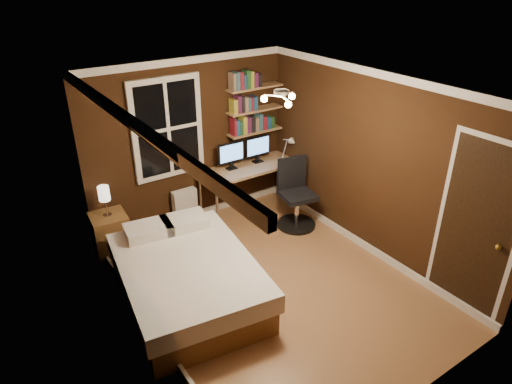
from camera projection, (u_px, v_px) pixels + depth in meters
floor at (272, 284)px, 5.78m from camera, size 4.20×4.20×0.00m
wall_back at (190, 143)px, 6.76m from camera, size 3.20×0.04×2.50m
wall_left at (140, 240)px, 4.41m from camera, size 0.04×4.20×2.50m
wall_right at (371, 165)px, 6.01m from camera, size 0.04×4.20×2.50m
ceiling at (276, 88)px, 4.65m from camera, size 3.20×4.20×0.02m
window at (167, 128)px, 6.42m from camera, size 1.06×0.06×1.46m
door at (475, 231)px, 4.97m from camera, size 0.03×0.82×2.05m
door_knob at (498, 247)px, 4.74m from camera, size 0.06×0.06×0.06m
ceiling_fixture at (281, 100)px, 4.62m from camera, size 0.44×0.44×0.18m
bookshelf_lower at (255, 131)px, 7.21m from camera, size 0.92×0.22×0.03m
books_row_lower at (255, 123)px, 7.15m from camera, size 0.66×0.16×0.23m
bookshelf_middle at (255, 110)px, 7.05m from camera, size 0.92×0.22×0.03m
books_row_middle at (255, 102)px, 7.00m from camera, size 0.42×0.16×0.23m
bookshelf_upper at (255, 87)px, 6.90m from camera, size 0.92×0.22×0.03m
books_row_upper at (255, 79)px, 6.84m from camera, size 0.48×0.16×0.23m
bed at (187, 278)px, 5.40m from camera, size 1.74×2.22×0.69m
nightstand at (111, 234)px, 6.30m from camera, size 0.50×0.50×0.58m
bedside_lamp at (105, 201)px, 6.07m from camera, size 0.15×0.15×0.43m
radiator at (185, 207)px, 7.01m from camera, size 0.38×0.13×0.56m
desk at (250, 170)px, 7.18m from camera, size 1.64×0.62×0.78m
monitor_left at (231, 156)px, 6.97m from camera, size 0.45×0.12×0.43m
monitor_right at (258, 149)px, 7.22m from camera, size 0.45×0.12×0.43m
desk_lamp at (288, 148)px, 7.25m from camera, size 0.14×0.32×0.44m
office_chair at (296, 200)px, 6.91m from camera, size 0.59×0.59×1.07m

